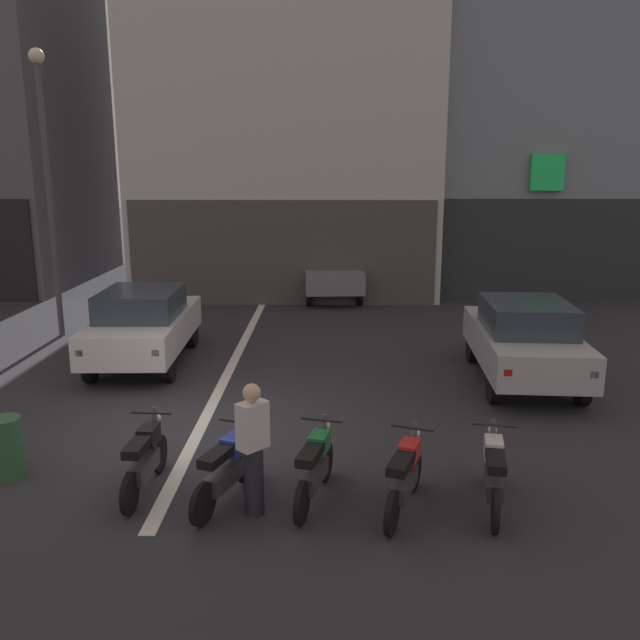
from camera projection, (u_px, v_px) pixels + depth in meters
ground_plane at (198, 433)px, 10.45m from camera, size 120.00×120.00×0.00m
lane_centre_line at (246, 338)px, 16.29m from camera, size 0.20×18.00×0.01m
building_mid_block at (289, 8)px, 22.37m from camera, size 9.70×8.84×18.97m
building_far_right at (568, 75)px, 22.71m from camera, size 10.08×7.35×14.58m
car_white_crossing_near at (144, 324)px, 13.98m from camera, size 1.88×4.15×1.64m
car_silver_parked_kerbside at (524, 338)px, 12.78m from camera, size 2.00×4.20×1.64m
car_grey_down_street at (331, 270)px, 21.25m from camera, size 2.05×4.22×1.64m
street_lamp at (47, 167)px, 15.60m from camera, size 0.36×0.36×6.83m
motorcycle_black_row_leftmost at (145, 458)px, 8.49m from camera, size 0.55×1.67×0.98m
motorcycle_blue_row_left_mid at (227, 468)px, 8.21m from camera, size 0.71×1.59×0.98m
motorcycle_green_row_centre at (315, 466)px, 8.26m from camera, size 0.59×1.64×0.98m
motorcycle_red_row_right_mid at (405, 476)px, 8.01m from camera, size 0.70×1.59×0.98m
motorcycle_white_row_rightmost at (493, 473)px, 8.09m from camera, size 0.55×1.66×0.98m
person_by_motorcycles at (253, 448)px, 7.84m from camera, size 0.41×0.41×1.67m
trash_bin at (6, 448)px, 8.89m from camera, size 0.44×0.44×0.85m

